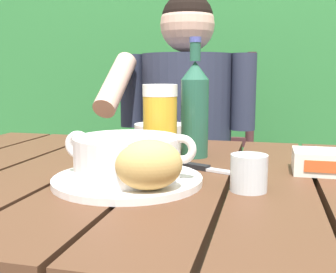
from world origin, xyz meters
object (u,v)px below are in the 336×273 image
object	(u,v)px
soup_bowl	(127,156)
table_knife	(207,168)
chair_near_diner	(194,186)
diner_bowl	(160,134)
water_glass_small	(249,173)
person_eating	(184,140)
serving_plate	(128,180)
bread_roll	(149,165)
beer_bottle	(195,108)
beer_glass	(160,123)
butter_tub	(325,162)

from	to	relation	value
soup_bowl	table_knife	size ratio (longest dim) A/B	1.42
chair_near_diner	diner_bowl	size ratio (longest dim) A/B	7.56
table_knife	water_glass_small	bearing A→B (deg)	-54.93
person_eating	serving_plate	world-z (taller)	person_eating
soup_bowl	bread_roll	distance (m)	0.09
chair_near_diner	soup_bowl	world-z (taller)	chair_near_diner
serving_plate	diner_bowl	size ratio (longest dim) A/B	1.91
serving_plate	diner_bowl	xyz separation A→B (m)	(-0.05, 0.40, 0.02)
bread_roll	beer_bottle	xyz separation A→B (m)	(0.01, 0.33, 0.06)
beer_bottle	water_glass_small	xyz separation A→B (m)	(0.14, -0.26, -0.08)
beer_glass	beer_bottle	xyz separation A→B (m)	(0.07, 0.06, 0.03)
beer_bottle	serving_plate	bearing A→B (deg)	-105.82
chair_near_diner	person_eating	distance (m)	0.30
person_eating	butter_tub	distance (m)	0.71
water_glass_small	chair_near_diner	bearing A→B (deg)	105.34
water_glass_small	diner_bowl	world-z (taller)	water_glass_small
person_eating	serving_plate	size ratio (longest dim) A/B	4.68
person_eating	bread_roll	size ratio (longest dim) A/B	9.56
chair_near_diner	serving_plate	xyz separation A→B (m)	(0.05, -0.94, 0.27)
soup_bowl	table_knife	world-z (taller)	soup_bowl
chair_near_diner	beer_bottle	bearing A→B (deg)	-79.95
bread_roll	table_knife	world-z (taller)	bread_roll
diner_bowl	chair_near_diner	bearing A→B (deg)	90.00
chair_near_diner	serving_plate	distance (m)	0.98
soup_bowl	butter_tub	world-z (taller)	soup_bowl
butter_tub	diner_bowl	distance (m)	0.46
diner_bowl	water_glass_small	bearing A→B (deg)	-57.17
serving_plate	table_knife	bearing A→B (deg)	46.27
soup_bowl	beer_bottle	xyz separation A→B (m)	(0.07, 0.26, 0.06)
chair_near_diner	soup_bowl	distance (m)	0.99
serving_plate	water_glass_small	xyz separation A→B (m)	(0.21, 0.00, 0.02)
person_eating	table_knife	world-z (taller)	person_eating
soup_bowl	diner_bowl	world-z (taller)	soup_bowl
beer_bottle	butter_tub	bearing A→B (deg)	-19.55
beer_bottle	diner_bowl	distance (m)	0.21
water_glass_small	beer_glass	bearing A→B (deg)	136.00
table_knife	bread_roll	bearing A→B (deg)	-107.30
bread_roll	table_knife	bearing A→B (deg)	72.70
butter_tub	table_knife	xyz separation A→B (m)	(-0.22, -0.03, -0.02)
soup_bowl	beer_bottle	world-z (taller)	beer_bottle
chair_near_diner	beer_glass	bearing A→B (deg)	-85.75
diner_bowl	beer_bottle	bearing A→B (deg)	-49.93
soup_bowl	beer_glass	world-z (taller)	beer_glass
diner_bowl	serving_plate	bearing A→B (deg)	-83.14
water_glass_small	butter_tub	size ratio (longest dim) A/B	0.51
person_eating	water_glass_small	world-z (taller)	person_eating
beer_bottle	person_eating	bearing A→B (deg)	104.42
beer_bottle	water_glass_small	bearing A→B (deg)	-61.87
beer_bottle	water_glass_small	size ratio (longest dim) A/B	4.44
beer_glass	water_glass_small	world-z (taller)	beer_glass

